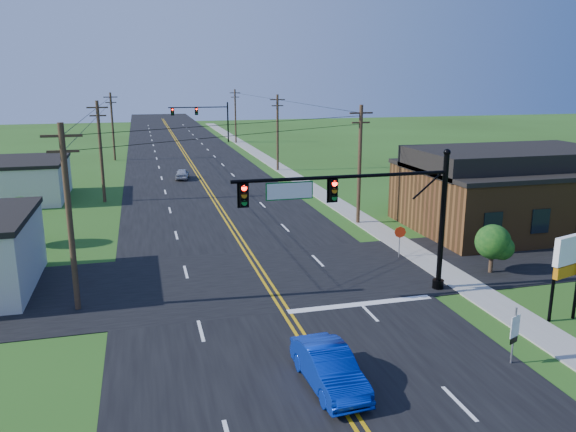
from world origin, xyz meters
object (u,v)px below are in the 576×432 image
object	(u,v)px
signal_mast_far	(202,116)
signal_mast_main	(363,207)
blue_car	(329,369)
route_sign	(514,332)
stop_sign	(400,235)

from	to	relation	value
signal_mast_far	signal_mast_main	bearing A→B (deg)	-90.08
blue_car	route_sign	world-z (taller)	route_sign
signal_mast_main	route_sign	size ratio (longest dim) A/B	4.76
blue_car	signal_mast_far	bearing A→B (deg)	83.31
signal_mast_far	route_sign	size ratio (longest dim) A/B	4.63
signal_mast_main	route_sign	distance (m)	9.25
blue_car	route_sign	size ratio (longest dim) A/B	1.87
signal_mast_main	stop_sign	distance (m)	7.89
blue_car	stop_sign	bearing A→B (deg)	51.80
signal_mast_main	blue_car	bearing A→B (deg)	-119.07
blue_car	signal_mast_main	bearing A→B (deg)	57.42
signal_mast_main	signal_mast_far	distance (m)	72.00
signal_mast_main	signal_mast_far	xyz separation A→B (m)	(0.10, 72.00, -0.20)
stop_sign	signal_mast_main	bearing A→B (deg)	-118.48
stop_sign	signal_mast_far	bearing A→B (deg)	107.20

